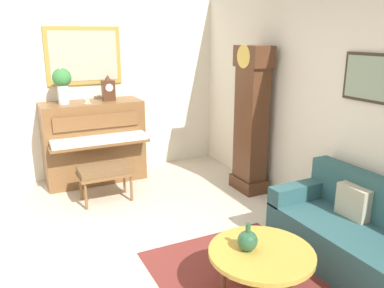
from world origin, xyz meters
TOP-DOWN VIEW (x-y plane):
  - ground_plane at (0.00, 0.00)m, footprint 6.40×6.00m
  - wall_left at (-2.60, 0.01)m, footprint 0.13×4.90m
  - wall_back at (0.02, 2.40)m, footprint 5.30×0.13m
  - piano at (-2.23, 0.22)m, footprint 0.87×1.44m
  - piano_bench at (-1.40, 0.16)m, footprint 0.42×0.70m
  - grandfather_clock at (-0.89, 2.10)m, footprint 0.52×0.34m
  - couch at (1.29, 1.94)m, footprint 1.90×0.80m
  - coffee_table at (1.15, 0.83)m, footprint 0.88×0.88m
  - mantel_clock at (-2.23, 0.48)m, footprint 0.13×0.18m
  - flower_vase at (-2.23, -0.17)m, footprint 0.26×0.26m
  - teacup at (-2.12, 0.13)m, footprint 0.12×0.12m
  - green_jug at (1.09, 0.73)m, footprint 0.17×0.17m

SIDE VIEW (x-z plane):
  - ground_plane at x=0.00m, z-range -0.10..0.00m
  - couch at x=1.29m, z-range -0.11..0.73m
  - piano_bench at x=-1.40m, z-range 0.17..0.65m
  - coffee_table at x=1.15m, z-range 0.19..0.63m
  - green_jug at x=1.09m, z-range 0.41..0.65m
  - piano at x=-2.23m, z-range 0.01..1.22m
  - grandfather_clock at x=-0.89m, z-range -0.05..1.98m
  - teacup at x=-2.12m, z-range 1.20..1.26m
  - mantel_clock at x=-2.23m, z-range 1.19..1.57m
  - wall_back at x=0.02m, z-range 0.00..2.80m
  - wall_left at x=-2.60m, z-range 0.01..2.81m
  - flower_vase at x=-2.23m, z-range 1.23..1.81m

